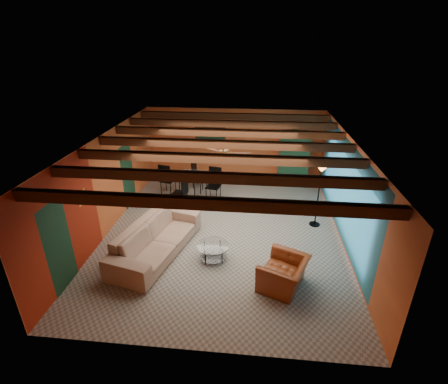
# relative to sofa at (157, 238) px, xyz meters

# --- Properties ---
(room) EXTENTS (6.52, 8.01, 2.71)m
(room) POSITION_rel_sofa_xyz_m (1.57, 1.30, 1.93)
(room) COLOR gray
(room) RESTS_ON ground
(sofa) EXTENTS (1.84, 3.13, 0.86)m
(sofa) POSITION_rel_sofa_xyz_m (0.00, 0.00, 0.00)
(sofa) COLOR #9F7B67
(sofa) RESTS_ON ground
(armchair) EXTENTS (1.27, 1.34, 0.69)m
(armchair) POSITION_rel_sofa_xyz_m (3.12, -0.95, -0.08)
(armchair) COLOR maroon
(armchair) RESTS_ON ground
(coffee_table) EXTENTS (0.96, 0.96, 0.41)m
(coffee_table) POSITION_rel_sofa_xyz_m (1.45, -0.13, -0.22)
(coffee_table) COLOR white
(coffee_table) RESTS_ON ground
(dining_table) EXTENTS (2.61, 2.61, 1.14)m
(dining_table) POSITION_rel_sofa_xyz_m (0.20, 3.36, 0.14)
(dining_table) COLOR white
(dining_table) RESTS_ON ground
(armoire) EXTENTS (1.14, 0.73, 1.84)m
(armoire) POSITION_rel_sofa_xyz_m (3.77, 4.89, 0.49)
(armoire) COLOR maroon
(armoire) RESTS_ON ground
(floor_lamp) EXTENTS (0.39, 0.39, 1.91)m
(floor_lamp) POSITION_rel_sofa_xyz_m (4.22, 1.84, 0.53)
(floor_lamp) COLOR black
(floor_lamp) RESTS_ON ground
(ceiling_fan) EXTENTS (1.50, 1.50, 0.44)m
(ceiling_fan) POSITION_rel_sofa_xyz_m (1.57, 1.19, 1.93)
(ceiling_fan) COLOR #472614
(ceiling_fan) RESTS_ON ceiling
(painting) EXTENTS (1.05, 0.03, 0.65)m
(painting) POSITION_rel_sofa_xyz_m (0.67, 5.15, 1.22)
(painting) COLOR black
(painting) RESTS_ON wall_back
(potted_plant) EXTENTS (0.47, 0.43, 0.46)m
(potted_plant) POSITION_rel_sofa_xyz_m (3.77, 4.89, 1.64)
(potted_plant) COLOR #26661E
(potted_plant) RESTS_ON armoire
(vase) EXTENTS (0.21, 0.21, 0.17)m
(vase) POSITION_rel_sofa_xyz_m (0.20, 3.36, 0.80)
(vase) COLOR orange
(vase) RESTS_ON dining_table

